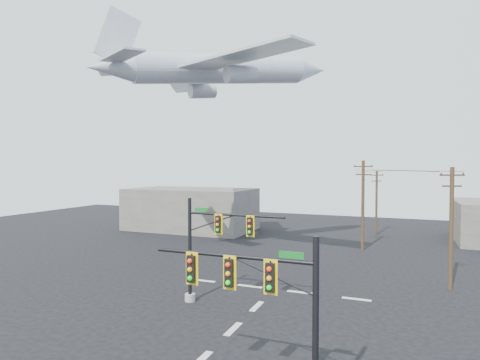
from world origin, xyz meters
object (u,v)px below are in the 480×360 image
at_px(utility_pole_a, 451,226).
at_px(signal_mast_near, 271,313).
at_px(signal_mast_far, 209,248).
at_px(utility_pole_c, 376,201).
at_px(airliner, 222,70).
at_px(utility_pole_b, 363,203).

bearing_deg(utility_pole_a, signal_mast_near, -134.18).
bearing_deg(signal_mast_far, utility_pole_c, 75.01).
relative_size(signal_mast_near, airliner, 0.31).
relative_size(signal_mast_far, utility_pole_a, 0.77).
xyz_separation_m(signal_mast_near, signal_mast_far, (-7.56, 9.98, -0.03)).
distance_m(signal_mast_far, utility_pole_a, 18.34).
relative_size(signal_mast_near, utility_pole_a, 0.75).
height_order(signal_mast_near, signal_mast_far, signal_mast_far).
relative_size(signal_mast_near, signal_mast_far, 0.97).
height_order(signal_mast_far, utility_pole_c, utility_pole_c).
bearing_deg(utility_pole_a, utility_pole_c, 83.75).
bearing_deg(airliner, utility_pole_c, 8.01).
height_order(signal_mast_far, airliner, airliner).
distance_m(utility_pole_b, airliner, 20.94).
height_order(signal_mast_near, airliner, airliner).
height_order(utility_pole_a, utility_pole_c, utility_pole_a).
bearing_deg(signal_mast_near, signal_mast_far, 127.15).
bearing_deg(airliner, signal_mast_far, -119.73).
distance_m(signal_mast_near, utility_pole_a, 21.32).
relative_size(signal_mast_far, utility_pole_b, 0.72).
bearing_deg(utility_pole_c, utility_pole_a, -97.24).
xyz_separation_m(signal_mast_far, utility_pole_a, (15.48, 9.79, 1.00)).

